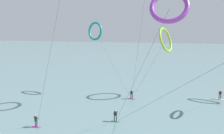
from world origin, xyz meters
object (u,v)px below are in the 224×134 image
Objects in this scene: surfer_crimson at (132,95)px; kite_lime at (166,40)px; surfer_emerald at (115,117)px; kite_violet at (169,7)px; kite_teal at (95,31)px; surfer_magenta at (36,122)px; surfer_ivory at (220,95)px.

surfer_crimson is 0.13× the size of kite_lime.
kite_violet is at bearing 144.24° from surfer_emerald.
surfer_emerald is 0.12× the size of kite_teal.
kite_lime is at bearing 91.19° from kite_violet.
kite_teal reaches higher than surfer_emerald.
kite_lime is 0.81× the size of kite_violet.
kite_teal is at bearing 94.59° from surfer_magenta.
surfer_magenta is 0.12× the size of kite_teal.
surfer_ivory is 14.18m from kite_lime.
surfer_ivory is 0.11× the size of kite_violet.
surfer_emerald is (9.53, 4.21, 0.00)m from surfer_magenta.
kite_violet reaches higher than kite_teal.
surfer_magenta is at bearing 158.72° from kite_lime.
kite_lime is 13.37m from kite_teal.
surfer_emerald is 17.78m from kite_teal.
surfer_ivory is at bearing 29.60° from kite_teal.
kite_lime reaches higher than surfer_crimson.
kite_lime is (5.54, 3.44, 9.95)m from surfer_crimson.
kite_lime is at bearing 30.33° from kite_teal.
surfer_emerald is at bearing -34.12° from kite_teal.
surfer_ivory and surfer_emerald have the same top height.
surfer_crimson is at bearing -91.37° from surfer_emerald.
surfer_magenta is 10.41m from surfer_emerald.
kite_violet is 1.14× the size of kite_teal.
surfer_magenta is 1.00× the size of surfer_emerald.
kite_lime is at bearing -113.10° from surfer_emerald.
surfer_crimson is at bearing 9.23° from kite_teal.
surfer_crimson is 0.12× the size of kite_teal.
kite_violet is at bearing 107.74° from surfer_crimson.
kite_teal reaches higher than surfer_crimson.
kite_violet is at bearing -131.71° from surfer_ivory.
kite_teal is at bearing -56.19° from surfer_emerald.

